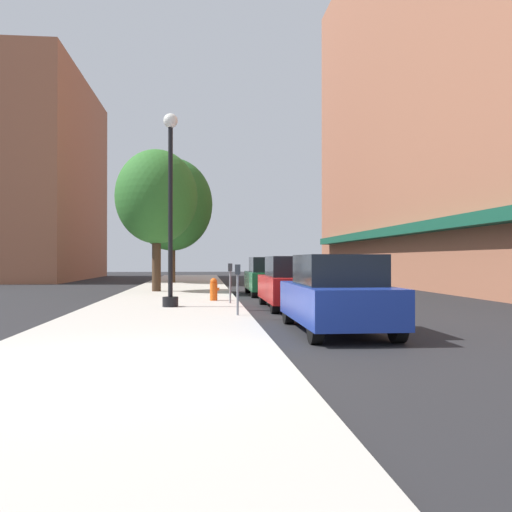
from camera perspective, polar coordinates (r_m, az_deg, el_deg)
ground_plane at (r=25.75m, az=0.84°, el=-3.84°), size 90.00×90.00×0.00m
sidewalk_slab at (r=26.61m, az=-8.01°, el=-3.59°), size 4.80×50.00×0.12m
building_right_brick at (r=34.19m, az=19.55°, el=17.11°), size 6.80×40.00×23.68m
building_far_background at (r=46.60m, az=-20.77°, el=7.34°), size 6.80×18.00×15.62m
lamppost at (r=17.00m, az=-8.87°, el=5.19°), size 0.48×0.48×5.90m
fire_hydrant at (r=19.32m, az=-4.41°, el=-3.45°), size 0.33×0.26×0.79m
parking_meter_near at (r=14.19m, az=-1.92°, el=-2.83°), size 0.14×0.09×1.31m
parking_meter_far at (r=18.11m, az=-2.70°, el=-2.30°), size 0.14×0.09×1.31m
tree_near at (r=34.85m, az=-8.70°, el=5.30°), size 5.03×5.03×7.78m
tree_mid at (r=25.49m, az=-10.29°, el=6.04°), size 3.72×3.72×6.44m
car_blue at (r=11.87m, az=8.34°, el=-3.98°), size 1.80×4.30×1.66m
car_red at (r=17.48m, az=3.84°, el=-2.83°), size 1.80×4.30×1.66m
car_green at (r=23.93m, az=1.31°, el=-2.17°), size 1.80×4.30×1.66m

